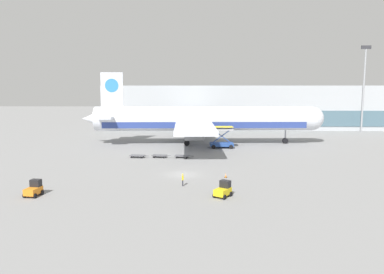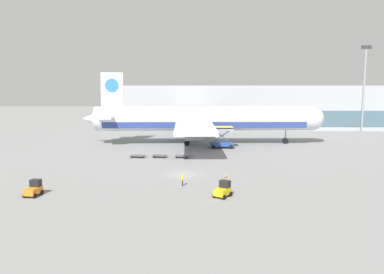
{
  "view_description": "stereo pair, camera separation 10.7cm",
  "coord_description": "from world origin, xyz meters",
  "px_view_note": "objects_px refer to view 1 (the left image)",
  "views": [
    {
      "loc": [
        2.84,
        -57.42,
        13.75
      ],
      "look_at": [
        1.05,
        14.45,
        4.0
      ],
      "focal_mm": 35.0,
      "sensor_mm": 36.0,
      "label": 1
    },
    {
      "loc": [
        2.95,
        -57.42,
        13.75
      ],
      "look_at": [
        1.05,
        14.45,
        4.0
      ],
      "focal_mm": 35.0,
      "sensor_mm": 36.0,
      "label": 2
    }
  ],
  "objects_px": {
    "ground_crew_near": "(183,179)",
    "traffic_cone_near": "(226,175)",
    "light_mast": "(364,83)",
    "baggage_dolly_second": "(160,156)",
    "baggage_tug_mid": "(223,190)",
    "baggage_tug_foreground": "(34,189)",
    "baggage_dolly_third": "(182,156)",
    "scissor_lift_loader": "(222,140)",
    "baggage_dolly_lead": "(137,156)",
    "airplane_main": "(201,120)"
  },
  "relations": [
    {
      "from": "ground_crew_near",
      "to": "traffic_cone_near",
      "type": "xyz_separation_m",
      "value": [
        6.29,
        4.96,
        -0.69
      ]
    },
    {
      "from": "light_mast",
      "to": "ground_crew_near",
      "type": "bearing_deg",
      "value": -129.11
    },
    {
      "from": "baggage_dolly_second",
      "to": "traffic_cone_near",
      "type": "height_order",
      "value": "traffic_cone_near"
    },
    {
      "from": "light_mast",
      "to": "traffic_cone_near",
      "type": "height_order",
      "value": "light_mast"
    },
    {
      "from": "baggage_tug_mid",
      "to": "traffic_cone_near",
      "type": "xyz_separation_m",
      "value": [
        0.95,
        9.96,
        -0.54
      ]
    },
    {
      "from": "baggage_tug_foreground",
      "to": "baggage_dolly_third",
      "type": "distance_m",
      "value": 31.13
    },
    {
      "from": "baggage_dolly_second",
      "to": "ground_crew_near",
      "type": "bearing_deg",
      "value": -67.17
    },
    {
      "from": "traffic_cone_near",
      "to": "baggage_tug_mid",
      "type": "bearing_deg",
      "value": -95.43
    },
    {
      "from": "baggage_dolly_third",
      "to": "traffic_cone_near",
      "type": "xyz_separation_m",
      "value": [
        7.41,
        -15.61,
        -0.05
      ]
    },
    {
      "from": "baggage_dolly_second",
      "to": "baggage_dolly_third",
      "type": "xyz_separation_m",
      "value": [
        4.45,
        -0.28,
        0.0
      ]
    },
    {
      "from": "light_mast",
      "to": "baggage_dolly_second",
      "type": "xyz_separation_m",
      "value": [
        -56.31,
        -41.58,
        -14.28
      ]
    },
    {
      "from": "scissor_lift_loader",
      "to": "ground_crew_near",
      "type": "relative_size",
      "value": 3.04
    },
    {
      "from": "baggage_tug_mid",
      "to": "baggage_dolly_second",
      "type": "distance_m",
      "value": 28.06
    },
    {
      "from": "light_mast",
      "to": "baggage_dolly_lead",
      "type": "relative_size",
      "value": 6.78
    },
    {
      "from": "airplane_main",
      "to": "baggage_dolly_third",
      "type": "bearing_deg",
      "value": -103.39
    },
    {
      "from": "baggage_tug_foreground",
      "to": "baggage_dolly_lead",
      "type": "bearing_deg",
      "value": -10.84
    },
    {
      "from": "baggage_dolly_lead",
      "to": "airplane_main",
      "type": "bearing_deg",
      "value": 63.91
    },
    {
      "from": "baggage_tug_mid",
      "to": "baggage_dolly_third",
      "type": "height_order",
      "value": "baggage_tug_mid"
    },
    {
      "from": "light_mast",
      "to": "baggage_tug_mid",
      "type": "relative_size",
      "value": 9.09
    },
    {
      "from": "scissor_lift_loader",
      "to": "baggage_dolly_third",
      "type": "distance_m",
      "value": 14.82
    },
    {
      "from": "light_mast",
      "to": "scissor_lift_loader",
      "type": "relative_size",
      "value": 4.81
    },
    {
      "from": "light_mast",
      "to": "ground_crew_near",
      "type": "distance_m",
      "value": 81.59
    },
    {
      "from": "ground_crew_near",
      "to": "traffic_cone_near",
      "type": "bearing_deg",
      "value": 126.16
    },
    {
      "from": "baggage_tug_mid",
      "to": "baggage_dolly_lead",
      "type": "xyz_separation_m",
      "value": [
        -15.21,
        25.63,
        -0.49
      ]
    },
    {
      "from": "airplane_main",
      "to": "traffic_cone_near",
      "type": "bearing_deg",
      "value": -85.93
    },
    {
      "from": "airplane_main",
      "to": "baggage_dolly_lead",
      "type": "relative_size",
      "value": 15.4
    },
    {
      "from": "light_mast",
      "to": "baggage_dolly_third",
      "type": "bearing_deg",
      "value": -141.09
    },
    {
      "from": "airplane_main",
      "to": "baggage_tug_foreground",
      "type": "height_order",
      "value": "airplane_main"
    },
    {
      "from": "scissor_lift_loader",
      "to": "baggage_tug_mid",
      "type": "bearing_deg",
      "value": -95.17
    },
    {
      "from": "scissor_lift_loader",
      "to": "baggage_dolly_second",
      "type": "bearing_deg",
      "value": -139.28
    },
    {
      "from": "light_mast",
      "to": "baggage_dolly_second",
      "type": "bearing_deg",
      "value": -143.56
    },
    {
      "from": "traffic_cone_near",
      "to": "baggage_dolly_lead",
      "type": "bearing_deg",
      "value": 135.86
    },
    {
      "from": "baggage_tug_mid",
      "to": "baggage_dolly_third",
      "type": "bearing_deg",
      "value": 47.02
    },
    {
      "from": "baggage_dolly_lead",
      "to": "ground_crew_near",
      "type": "relative_size",
      "value": 2.16
    },
    {
      "from": "traffic_cone_near",
      "to": "airplane_main",
      "type": "bearing_deg",
      "value": 96.5
    },
    {
      "from": "light_mast",
      "to": "baggage_dolly_lead",
      "type": "bearing_deg",
      "value": -145.41
    },
    {
      "from": "baggage_tug_foreground",
      "to": "ground_crew_near",
      "type": "relative_size",
      "value": 1.5
    },
    {
      "from": "baggage_dolly_second",
      "to": "traffic_cone_near",
      "type": "xyz_separation_m",
      "value": [
        11.86,
        -15.89,
        -0.05
      ]
    },
    {
      "from": "scissor_lift_loader",
      "to": "light_mast",
      "type": "bearing_deg",
      "value": 31.8
    },
    {
      "from": "baggage_tug_mid",
      "to": "baggage_dolly_third",
      "type": "xyz_separation_m",
      "value": [
        -6.47,
        25.56,
        -0.49
      ]
    },
    {
      "from": "light_mast",
      "to": "baggage_dolly_lead",
      "type": "height_order",
      "value": "light_mast"
    },
    {
      "from": "baggage_dolly_second",
      "to": "baggage_dolly_lead",
      "type": "bearing_deg",
      "value": -169.33
    },
    {
      "from": "baggage_tug_mid",
      "to": "traffic_cone_near",
      "type": "bearing_deg",
      "value": 27.39
    },
    {
      "from": "ground_crew_near",
      "to": "traffic_cone_near",
      "type": "relative_size",
      "value": 2.55
    },
    {
      "from": "baggage_tug_mid",
      "to": "baggage_dolly_second",
      "type": "xyz_separation_m",
      "value": [
        -10.91,
        25.84,
        -0.49
      ]
    },
    {
      "from": "baggage_dolly_second",
      "to": "traffic_cone_near",
      "type": "distance_m",
      "value": 19.82
    },
    {
      "from": "ground_crew_near",
      "to": "baggage_dolly_second",
      "type": "bearing_deg",
      "value": -167.14
    },
    {
      "from": "scissor_lift_loader",
      "to": "ground_crew_near",
      "type": "distance_m",
      "value": 33.55
    },
    {
      "from": "airplane_main",
      "to": "traffic_cone_near",
      "type": "xyz_separation_m",
      "value": [
        3.87,
        -33.93,
        -5.5
      ]
    },
    {
      "from": "ground_crew_near",
      "to": "traffic_cone_near",
      "type": "height_order",
      "value": "ground_crew_near"
    }
  ]
}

